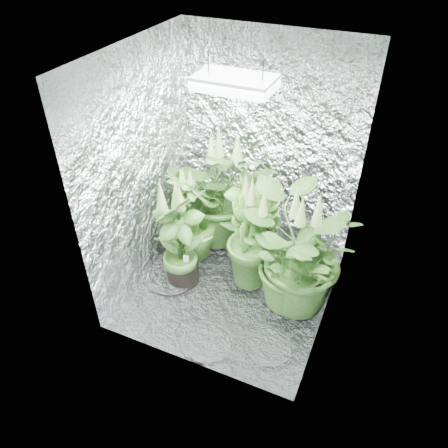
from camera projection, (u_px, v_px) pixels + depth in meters
The scene contains 12 objects.
ground at pixel (232, 289), 3.82m from camera, with size 1.60×1.60×0.00m, color silver.
walls at pixel (233, 194), 3.21m from camera, with size 1.62×1.62×2.00m.
ceiling at pixel (235, 54), 2.61m from camera, with size 1.60×1.60×0.01m, color silver.
grow_lamp at pixel (235, 83), 2.71m from camera, with size 0.50×0.30×0.22m.
plant_a at pixel (225, 191), 4.06m from camera, with size 1.15×1.15×1.17m.
plant_b at pixel (249, 223), 3.85m from camera, with size 0.65×0.65×0.98m.
plant_c at pixel (254, 236), 3.64m from camera, with size 0.54×0.54×1.03m.
plant_d at pixel (190, 218), 3.92m from camera, with size 0.67×0.67×0.95m.
plant_e at pixel (297, 258), 3.35m from camera, with size 1.10×1.10×1.10m.
plant_f at pixel (180, 239), 3.62m from camera, with size 0.65×0.65×1.05m.
circulation_fan at pixel (314, 261), 3.88m from camera, with size 0.19×0.31×0.37m.
plant_label at pixel (186, 259), 3.69m from camera, with size 0.05×0.01×0.07m, color white.
Camera 1 is at (1.03, -2.49, 2.77)m, focal length 35.00 mm.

